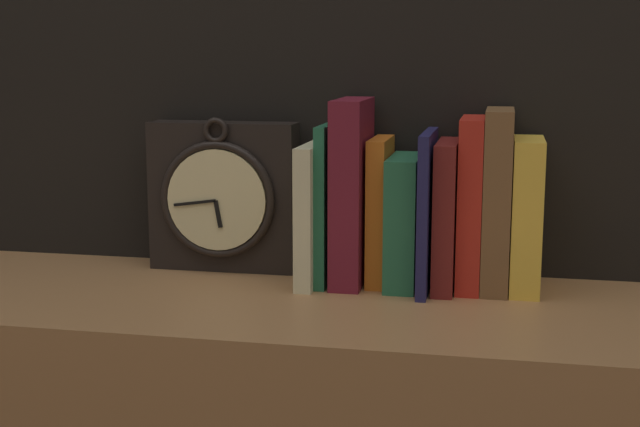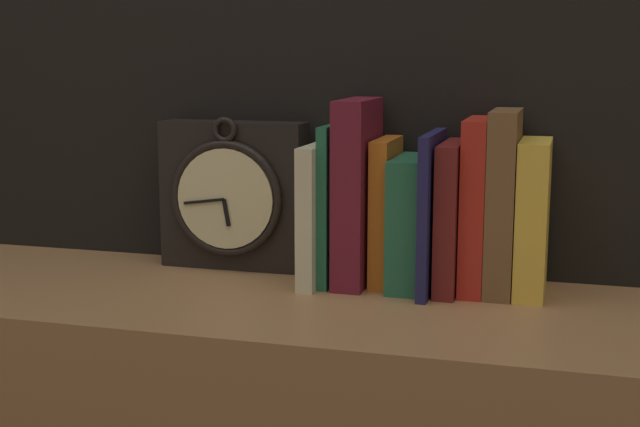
# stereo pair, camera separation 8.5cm
# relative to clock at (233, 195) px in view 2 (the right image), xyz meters

# --- Properties ---
(clock) EXTENTS (0.22, 0.07, 0.23)m
(clock) POSITION_rel_clock_xyz_m (0.00, 0.00, 0.00)
(clock) COLOR black
(clock) RESTS_ON bookshelf
(book_slot0_cream) EXTENTS (0.02, 0.15, 0.19)m
(book_slot0_cream) POSITION_rel_clock_xyz_m (0.14, -0.04, -0.01)
(book_slot0_cream) COLOR beige
(book_slot0_cream) RESTS_ON bookshelf
(book_slot1_green) EXTENTS (0.01, 0.13, 0.22)m
(book_slot1_green) POSITION_rel_clock_xyz_m (0.16, -0.03, 0.00)
(book_slot1_green) COLOR #216444
(book_slot1_green) RESTS_ON bookshelf
(book_slot2_maroon) EXTENTS (0.04, 0.13, 0.25)m
(book_slot2_maroon) POSITION_rel_clock_xyz_m (0.20, -0.03, 0.02)
(book_slot2_maroon) COLOR maroon
(book_slot2_maroon) RESTS_ON bookshelf
(book_slot3_orange) EXTENTS (0.02, 0.11, 0.20)m
(book_slot3_orange) POSITION_rel_clock_xyz_m (0.23, -0.02, -0.01)
(book_slot3_orange) COLOR orange
(book_slot3_orange) RESTS_ON bookshelf
(book_slot4_green) EXTENTS (0.04, 0.13, 0.18)m
(book_slot4_green) POSITION_rel_clock_xyz_m (0.27, -0.03, -0.02)
(book_slot4_green) COLOR #256643
(book_slot4_green) RESTS_ON bookshelf
(book_slot5_navy) EXTENTS (0.01, 0.16, 0.21)m
(book_slot5_navy) POSITION_rel_clock_xyz_m (0.30, -0.05, -0.00)
(book_slot5_navy) COLOR #1F1E4C
(book_slot5_navy) RESTS_ON bookshelf
(book_slot6_maroon) EXTENTS (0.03, 0.14, 0.20)m
(book_slot6_maroon) POSITION_rel_clock_xyz_m (0.33, -0.04, -0.01)
(book_slot6_maroon) COLOR maroon
(book_slot6_maroon) RESTS_ON bookshelf
(book_slot7_red) EXTENTS (0.03, 0.12, 0.23)m
(book_slot7_red) POSITION_rel_clock_xyz_m (0.36, -0.03, 0.01)
(book_slot7_red) COLOR red
(book_slot7_red) RESTS_ON bookshelf
(book_slot8_brown) EXTENTS (0.04, 0.12, 0.24)m
(book_slot8_brown) POSITION_rel_clock_xyz_m (0.39, -0.03, 0.01)
(book_slot8_brown) COLOR brown
(book_slot8_brown) RESTS_ON bookshelf
(book_slot9_yellow) EXTENTS (0.04, 0.12, 0.20)m
(book_slot9_yellow) POSITION_rel_clock_xyz_m (0.43, -0.03, -0.01)
(book_slot9_yellow) COLOR yellow
(book_slot9_yellow) RESTS_ON bookshelf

